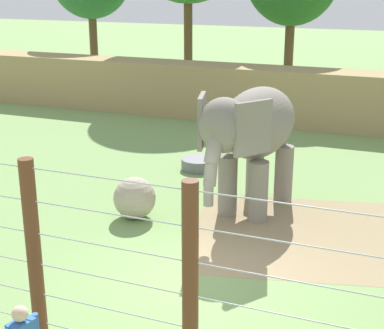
{
  "coord_description": "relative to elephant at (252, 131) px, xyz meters",
  "views": [
    {
      "loc": [
        3.8,
        -9.75,
        5.83
      ],
      "look_at": [
        -1.27,
        2.97,
        1.4
      ],
      "focal_mm": 54.66,
      "sensor_mm": 36.0,
      "label": 1
    }
  ],
  "objects": [
    {
      "name": "enrichment_ball",
      "position": [
        -2.57,
        -1.48,
        -1.62
      ],
      "size": [
        1.06,
        1.06,
        1.06
      ],
      "primitive_type": "sphere",
      "color": "tan",
      "rests_on": "ground"
    },
    {
      "name": "elephant",
      "position": [
        0.0,
        0.0,
        0.0
      ],
      "size": [
        2.14,
        4.35,
        3.25
      ],
      "color": "gray",
      "rests_on": "ground"
    },
    {
      "name": "embankment_wall",
      "position": [
        0.01,
        9.66,
        -1.02
      ],
      "size": [
        36.0,
        1.8,
        2.27
      ],
      "primitive_type": "cube",
      "color": "tan",
      "rests_on": "ground"
    },
    {
      "name": "cable_fence",
      "position": [
        -0.06,
        -7.04,
        -0.49
      ],
      "size": [
        9.21,
        0.23,
        3.31
      ],
      "color": "brown",
      "rests_on": "ground"
    },
    {
      "name": "water_tub",
      "position": [
        -2.49,
        2.76,
        -1.97
      ],
      "size": [
        1.1,
        1.1,
        0.35
      ],
      "color": "slate",
      "rests_on": "ground"
    },
    {
      "name": "dirt_patch",
      "position": [
        1.7,
        -0.87,
        -2.15
      ],
      "size": [
        6.32,
        5.77,
        0.01
      ],
      "primitive_type": "cube",
      "rotation": [
        0.0,
        0.0,
        0.24
      ],
      "color": "#937F5B",
      "rests_on": "ground"
    },
    {
      "name": "ground_plane",
      "position": [
        0.01,
        -3.88,
        -2.16
      ],
      "size": [
        120.0,
        120.0,
        0.0
      ],
      "primitive_type": "plane",
      "color": "#759956"
    }
  ]
}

